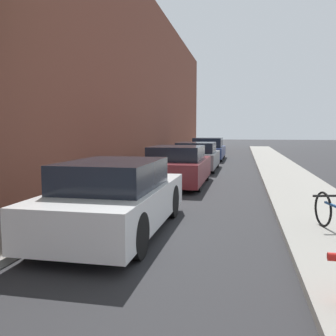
# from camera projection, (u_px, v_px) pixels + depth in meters

# --- Properties ---
(ground_plane) EXTENTS (120.00, 120.00, 0.00)m
(ground_plane) POSITION_uv_depth(u_px,v_px,m) (211.00, 177.00, 14.21)
(ground_plane) COLOR #28282B
(sidewalk_left) EXTENTS (2.00, 52.00, 0.12)m
(sidewalk_left) POSITION_uv_depth(u_px,v_px,m) (140.00, 174.00, 14.78)
(sidewalk_left) COLOR gray
(sidewalk_left) RESTS_ON ground
(sidewalk_right) EXTENTS (2.00, 52.00, 0.12)m
(sidewalk_right) POSITION_uv_depth(u_px,v_px,m) (289.00, 178.00, 13.62)
(sidewalk_right) COLOR gray
(sidewalk_right) RESTS_ON ground
(building_facade_left) EXTENTS (0.70, 52.00, 9.24)m
(building_facade_left) POSITION_uv_depth(u_px,v_px,m) (106.00, 60.00, 14.59)
(building_facade_left) COLOR brown
(building_facade_left) RESTS_ON ground
(parked_car_white) EXTENTS (1.69, 4.13, 1.30)m
(parked_car_white) POSITION_uv_depth(u_px,v_px,m) (116.00, 198.00, 6.48)
(parked_car_white) COLOR black
(parked_car_white) RESTS_ON ground
(parked_car_maroon) EXTENTS (1.84, 4.00, 1.31)m
(parked_car_maroon) POSITION_uv_depth(u_px,v_px,m) (178.00, 166.00, 12.11)
(parked_car_maroon) COLOR black
(parked_car_maroon) RESTS_ON ground
(parked_car_grey) EXTENTS (1.86, 4.09, 1.28)m
(parked_car_grey) POSITION_uv_depth(u_px,v_px,m) (197.00, 157.00, 16.77)
(parked_car_grey) COLOR black
(parked_car_grey) RESTS_ON ground
(parked_car_navy) EXTENTS (1.90, 4.69, 1.37)m
(parked_car_navy) POSITION_uv_depth(u_px,v_px,m) (208.00, 149.00, 22.72)
(parked_car_navy) COLOR black
(parked_car_navy) RESTS_ON ground
(bicycle) EXTENTS (0.51, 1.51, 0.63)m
(bicycle) POSITION_uv_depth(u_px,v_px,m) (336.00, 214.00, 5.99)
(bicycle) COLOR black
(bicycle) RESTS_ON sidewalk_right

